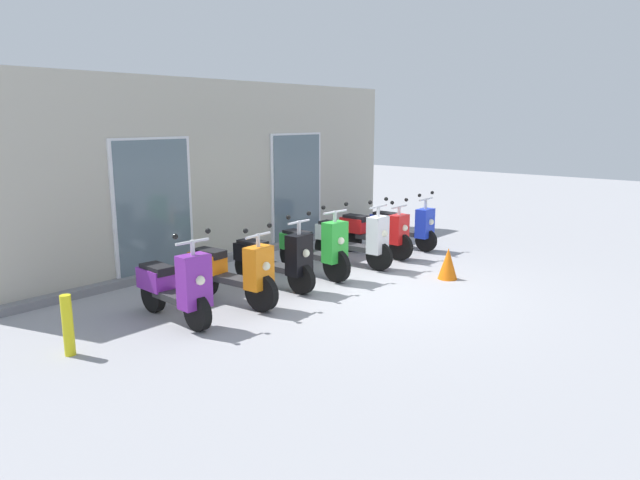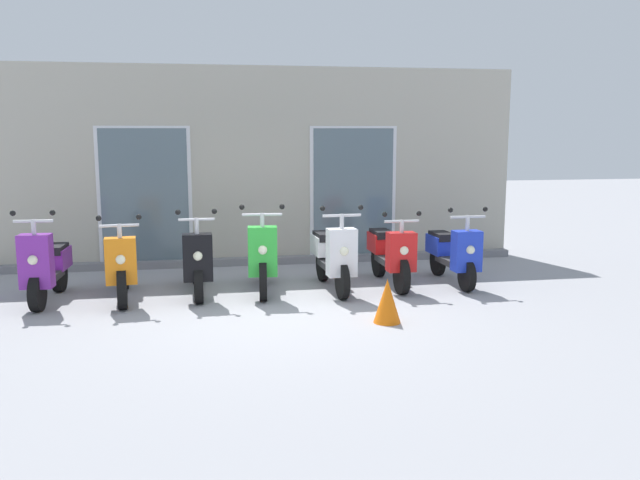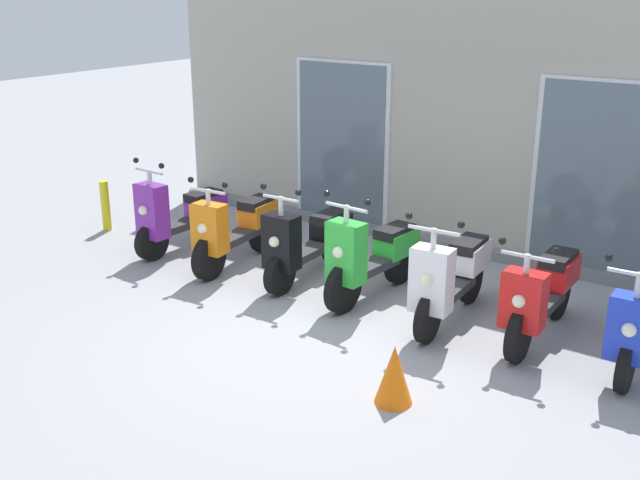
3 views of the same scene
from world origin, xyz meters
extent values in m
plane|color=#939399|center=(0.00, 0.00, 0.00)|extent=(40.00, 40.00, 0.00)
cube|color=#B2AD9E|center=(0.00, 3.21, 1.63)|extent=(9.06, 0.30, 3.27)
cube|color=slate|center=(0.00, 2.96, 0.06)|extent=(9.06, 0.20, 0.12)
cube|color=silver|center=(-1.73, 3.04, 1.15)|extent=(1.49, 0.04, 2.30)
cube|color=slate|center=(-1.73, 3.02, 1.15)|extent=(1.37, 0.02, 2.22)
cube|color=silver|center=(1.73, 3.04, 1.15)|extent=(1.49, 0.04, 2.30)
cube|color=slate|center=(1.73, 3.02, 1.15)|extent=(1.37, 0.02, 2.22)
cylinder|color=black|center=(-2.87, 0.50, 0.23)|extent=(0.14, 0.47, 0.46)
cylinder|color=black|center=(-2.81, 1.54, 0.23)|extent=(0.14, 0.47, 0.46)
cube|color=#2D2D30|center=(-2.84, 1.02, 0.33)|extent=(0.30, 0.66, 0.09)
cube|color=purple|center=(-2.87, 0.54, 0.63)|extent=(0.39, 0.26, 0.67)
sphere|color=#F2EFCC|center=(-2.87, 0.41, 0.67)|extent=(0.12, 0.12, 0.12)
cube|color=purple|center=(-2.82, 1.44, 0.49)|extent=(0.33, 0.54, 0.28)
cube|color=black|center=(-2.82, 1.40, 0.63)|extent=(0.29, 0.49, 0.11)
cylinder|color=silver|center=(-2.87, 0.54, 1.05)|extent=(0.06, 0.06, 0.21)
cylinder|color=silver|center=(-2.87, 0.54, 1.13)|extent=(0.47, 0.06, 0.04)
sphere|color=black|center=(-2.63, 0.53, 1.23)|extent=(0.07, 0.07, 0.07)
sphere|color=black|center=(-3.10, 0.56, 1.23)|extent=(0.07, 0.07, 0.07)
cylinder|color=black|center=(-1.84, 0.43, 0.26)|extent=(0.16, 0.53, 0.52)
cylinder|color=black|center=(-1.94, 1.55, 0.26)|extent=(0.16, 0.53, 0.52)
cube|color=#2D2D30|center=(-1.89, 0.99, 0.36)|extent=(0.32, 0.72, 0.09)
cube|color=orange|center=(-1.84, 0.47, 0.61)|extent=(0.40, 0.27, 0.58)
sphere|color=#F2EFCC|center=(-1.83, 0.34, 0.65)|extent=(0.12, 0.12, 0.12)
cube|color=orange|center=(-1.93, 1.45, 0.54)|extent=(0.34, 0.54, 0.28)
cube|color=black|center=(-1.93, 1.41, 0.68)|extent=(0.30, 0.50, 0.11)
cylinder|color=silver|center=(-1.84, 0.47, 0.98)|extent=(0.06, 0.06, 0.20)
cylinder|color=silver|center=(-1.84, 0.47, 1.06)|extent=(0.48, 0.08, 0.04)
sphere|color=black|center=(-1.61, 0.49, 1.16)|extent=(0.07, 0.07, 0.07)
sphere|color=black|center=(-2.08, 0.45, 1.16)|extent=(0.07, 0.07, 0.07)
cylinder|color=black|center=(-0.90, 0.55, 0.24)|extent=(0.12, 0.47, 0.47)
cylinder|color=black|center=(-0.93, 1.70, 0.24)|extent=(0.12, 0.47, 0.47)
cube|color=#2D2D30|center=(-0.91, 1.12, 0.34)|extent=(0.28, 0.73, 0.09)
cube|color=black|center=(-0.90, 0.59, 0.60)|extent=(0.39, 0.25, 0.61)
sphere|color=#F2EFCC|center=(-0.90, 0.46, 0.64)|extent=(0.12, 0.12, 0.12)
cube|color=black|center=(-0.93, 1.60, 0.49)|extent=(0.31, 0.53, 0.28)
cube|color=black|center=(-0.93, 1.56, 0.63)|extent=(0.27, 0.49, 0.11)
cylinder|color=silver|center=(-0.90, 0.59, 1.00)|extent=(0.06, 0.06, 0.23)
cylinder|color=silver|center=(-0.90, 0.59, 1.10)|extent=(0.46, 0.05, 0.04)
sphere|color=black|center=(-0.67, 0.59, 1.20)|extent=(0.07, 0.07, 0.07)
sphere|color=black|center=(-1.13, 0.58, 1.20)|extent=(0.07, 0.07, 0.07)
cylinder|color=black|center=(-0.06, 0.54, 0.27)|extent=(0.14, 0.54, 0.54)
cylinder|color=black|center=(0.03, 1.60, 0.27)|extent=(0.14, 0.54, 0.54)
cube|color=#2D2D30|center=(-0.01, 1.07, 0.37)|extent=(0.32, 0.68, 0.09)
cube|color=green|center=(-0.06, 0.58, 0.66)|extent=(0.40, 0.27, 0.65)
sphere|color=#F2EFCC|center=(-0.07, 0.45, 0.70)|extent=(0.12, 0.12, 0.12)
cube|color=green|center=(0.02, 1.50, 0.52)|extent=(0.34, 0.54, 0.28)
cube|color=black|center=(0.02, 1.46, 0.66)|extent=(0.30, 0.50, 0.11)
cylinder|color=silver|center=(-0.06, 0.58, 1.06)|extent=(0.06, 0.06, 0.20)
cylinder|color=silver|center=(-0.06, 0.58, 1.14)|extent=(0.52, 0.08, 0.04)
sphere|color=black|center=(0.20, 0.56, 1.24)|extent=(0.07, 0.07, 0.07)
sphere|color=black|center=(-0.31, 0.60, 1.24)|extent=(0.07, 0.07, 0.07)
cylinder|color=black|center=(0.99, 0.43, 0.25)|extent=(0.12, 0.50, 0.50)
cylinder|color=black|center=(0.92, 1.56, 0.25)|extent=(0.12, 0.50, 0.50)
cube|color=#2D2D30|center=(0.95, 0.99, 0.35)|extent=(0.30, 0.72, 0.09)
cube|color=white|center=(0.98, 0.47, 0.63)|extent=(0.39, 0.26, 0.64)
sphere|color=#F2EFCC|center=(0.99, 0.34, 0.67)|extent=(0.12, 0.12, 0.12)
cube|color=white|center=(0.93, 1.46, 0.56)|extent=(0.33, 0.54, 0.28)
cube|color=black|center=(0.93, 1.42, 0.70)|extent=(0.29, 0.49, 0.11)
cylinder|color=silver|center=(0.98, 0.47, 1.03)|extent=(0.06, 0.06, 0.22)
cylinder|color=silver|center=(0.98, 0.47, 1.12)|extent=(0.52, 0.06, 0.04)
sphere|color=black|center=(1.24, 0.48, 1.22)|extent=(0.07, 0.07, 0.07)
sphere|color=black|center=(0.72, 0.45, 1.22)|extent=(0.07, 0.07, 0.07)
cylinder|color=black|center=(1.84, 0.55, 0.26)|extent=(0.11, 0.51, 0.51)
cylinder|color=black|center=(1.83, 1.70, 0.26)|extent=(0.11, 0.51, 0.51)
cube|color=#2D2D30|center=(1.84, 1.13, 0.36)|extent=(0.27, 0.72, 0.09)
cube|color=red|center=(1.84, 0.59, 0.58)|extent=(0.38, 0.24, 0.54)
sphere|color=#F2EFCC|center=(1.85, 0.46, 0.62)|extent=(0.12, 0.12, 0.12)
cube|color=red|center=(1.83, 1.60, 0.55)|extent=(0.31, 0.52, 0.28)
cube|color=black|center=(1.83, 1.56, 0.69)|extent=(0.27, 0.48, 0.11)
cylinder|color=silver|center=(1.84, 0.59, 0.93)|extent=(0.06, 0.06, 0.19)
cylinder|color=silver|center=(1.84, 0.59, 1.01)|extent=(0.48, 0.04, 0.04)
sphere|color=black|center=(2.09, 0.60, 1.11)|extent=(0.07, 0.07, 0.07)
sphere|color=black|center=(1.60, 0.59, 1.11)|extent=(0.07, 0.07, 0.07)
cylinder|color=black|center=(2.79, 0.55, 0.22)|extent=(0.11, 0.45, 0.45)
cylinder|color=black|center=(2.76, 1.64, 0.22)|extent=(0.11, 0.45, 0.45)
cube|color=#2D2D30|center=(2.77, 1.09, 0.32)|extent=(0.28, 0.68, 0.09)
cube|color=#1E38C6|center=(2.79, 0.59, 0.57)|extent=(0.39, 0.25, 0.57)
sphere|color=#F2EFCC|center=(2.79, 0.46, 0.61)|extent=(0.12, 0.12, 0.12)
cube|color=#1E38C6|center=(2.76, 1.54, 0.50)|extent=(0.31, 0.53, 0.28)
cube|color=black|center=(2.76, 1.50, 0.64)|extent=(0.27, 0.49, 0.11)
cylinder|color=silver|center=(2.79, 0.59, 0.95)|extent=(0.06, 0.06, 0.24)
cylinder|color=silver|center=(2.79, 0.59, 1.05)|extent=(0.51, 0.05, 0.04)
sphere|color=black|center=(3.04, 0.59, 1.15)|extent=(0.07, 0.07, 0.07)
sphere|color=black|center=(2.53, 0.58, 1.15)|extent=(0.07, 0.07, 0.07)
cylinder|color=yellow|center=(-4.27, 0.98, 0.35)|extent=(0.12, 0.12, 0.70)
cone|color=orange|center=(1.27, -0.74, 0.26)|extent=(0.32, 0.32, 0.52)
camera|label=1|loc=(-7.07, -5.05, 2.60)|focal=32.29mm
camera|label=2|loc=(-0.83, -8.05, 2.23)|focal=37.48mm
camera|label=3|loc=(3.95, -5.65, 3.34)|focal=42.95mm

